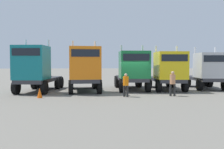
% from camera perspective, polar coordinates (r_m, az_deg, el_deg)
% --- Properties ---
extents(ground, '(200.00, 200.00, 0.00)m').
position_cam_1_polar(ground, '(19.36, 4.83, -4.40)').
color(ground, slate).
extents(semi_truck_teal, '(3.28, 6.51, 4.35)m').
position_cam_1_polar(semi_truck_teal, '(20.27, -17.99, 1.26)').
color(semi_truck_teal, '#333338').
rests_on(semi_truck_teal, ground).
extents(semi_truck_orange, '(2.99, 6.43, 4.28)m').
position_cam_1_polar(semi_truck_orange, '(19.68, -6.64, 1.34)').
color(semi_truck_orange, '#333338').
rests_on(semi_truck_orange, ground).
extents(semi_truck_green, '(2.69, 6.41, 4.00)m').
position_cam_1_polar(semi_truck_green, '(20.80, 4.96, 0.97)').
color(semi_truck_green, '#333338').
rests_on(semi_truck_green, ground).
extents(semi_truck_yellow, '(2.86, 6.36, 3.95)m').
position_cam_1_polar(semi_truck_yellow, '(21.30, 13.30, 0.91)').
color(semi_truck_yellow, '#333338').
rests_on(semi_truck_yellow, ground).
extents(semi_truck_silver, '(3.12, 6.01, 3.91)m').
position_cam_1_polar(semi_truck_silver, '(23.39, 22.02, 0.93)').
color(semi_truck_silver, '#333338').
rests_on(semi_truck_silver, ground).
extents(visitor_in_hivis, '(0.57, 0.57, 1.67)m').
position_cam_1_polar(visitor_in_hivis, '(16.90, 3.34, -2.13)').
color(visitor_in_hivis, '#292929').
rests_on(visitor_in_hivis, ground).
extents(visitor_with_camera, '(0.53, 0.53, 1.82)m').
position_cam_1_polar(visitor_with_camera, '(17.82, 14.36, -1.67)').
color(visitor_with_camera, '#262626').
rests_on(visitor_with_camera, ground).
extents(traffic_cone_mid, '(0.36, 0.36, 0.69)m').
position_cam_1_polar(traffic_cone_mid, '(17.16, -16.99, -4.25)').
color(traffic_cone_mid, '#F2590C').
rests_on(traffic_cone_mid, ground).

